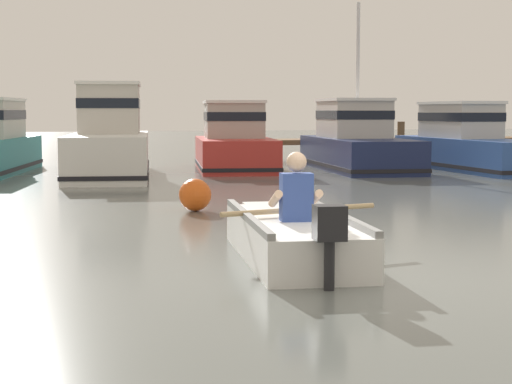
{
  "coord_description": "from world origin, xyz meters",
  "views": [
    {
      "loc": [
        -3.34,
        -7.52,
        1.63
      ],
      "look_at": [
        -0.17,
        3.08,
        0.55
      ],
      "focal_mm": 58.54,
      "sensor_mm": 36.0,
      "label": 1
    }
  ],
  "objects_px": {
    "moored_boat_navy": "(357,143)",
    "mooring_buoy": "(195,195)",
    "moored_boat_white": "(110,141)",
    "moored_boat_red": "(235,144)",
    "rowboat_with_person": "(292,235)",
    "moored_boat_blue": "(466,144)"
  },
  "relations": [
    {
      "from": "moored_boat_red",
      "to": "moored_boat_white",
      "type": "bearing_deg",
      "value": -160.93
    },
    {
      "from": "rowboat_with_person",
      "to": "mooring_buoy",
      "type": "distance_m",
      "value": 4.57
    },
    {
      "from": "rowboat_with_person",
      "to": "moored_boat_white",
      "type": "bearing_deg",
      "value": 92.42
    },
    {
      "from": "moored_boat_red",
      "to": "moored_boat_navy",
      "type": "xyz_separation_m",
      "value": [
        3.33,
        -0.79,
        0.03
      ]
    },
    {
      "from": "rowboat_with_person",
      "to": "moored_boat_red",
      "type": "bearing_deg",
      "value": 77.42
    },
    {
      "from": "moored_boat_navy",
      "to": "moored_boat_blue",
      "type": "bearing_deg",
      "value": -18.91
    },
    {
      "from": "mooring_buoy",
      "to": "moored_boat_red",
      "type": "bearing_deg",
      "value": 70.98
    },
    {
      "from": "moored_boat_white",
      "to": "moored_boat_navy",
      "type": "height_order",
      "value": "moored_boat_navy"
    },
    {
      "from": "rowboat_with_person",
      "to": "moored_boat_blue",
      "type": "height_order",
      "value": "moored_boat_blue"
    },
    {
      "from": "moored_boat_navy",
      "to": "rowboat_with_person",
      "type": "bearing_deg",
      "value": -116.34
    },
    {
      "from": "moored_boat_red",
      "to": "rowboat_with_person",
      "type": "bearing_deg",
      "value": -102.58
    },
    {
      "from": "moored_boat_navy",
      "to": "mooring_buoy",
      "type": "height_order",
      "value": "moored_boat_navy"
    },
    {
      "from": "moored_boat_white",
      "to": "moored_boat_navy",
      "type": "distance_m",
      "value": 6.93
    },
    {
      "from": "rowboat_with_person",
      "to": "moored_boat_navy",
      "type": "height_order",
      "value": "moored_boat_navy"
    },
    {
      "from": "moored_boat_white",
      "to": "moored_boat_blue",
      "type": "xyz_separation_m",
      "value": [
        9.79,
        -0.54,
        -0.16
      ]
    },
    {
      "from": "moored_boat_red",
      "to": "moored_boat_navy",
      "type": "bearing_deg",
      "value": -13.33
    },
    {
      "from": "moored_boat_white",
      "to": "moored_boat_red",
      "type": "distance_m",
      "value": 3.79
    },
    {
      "from": "rowboat_with_person",
      "to": "moored_boat_white",
      "type": "relative_size",
      "value": 0.59
    },
    {
      "from": "rowboat_with_person",
      "to": "moored_boat_navy",
      "type": "bearing_deg",
      "value": 63.66
    },
    {
      "from": "moored_boat_white",
      "to": "rowboat_with_person",
      "type": "bearing_deg",
      "value": -87.58
    },
    {
      "from": "mooring_buoy",
      "to": "moored_boat_blue",
      "type": "bearing_deg",
      "value": 38.15
    },
    {
      "from": "moored_boat_navy",
      "to": "moored_boat_blue",
      "type": "distance_m",
      "value": 3.04
    }
  ]
}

